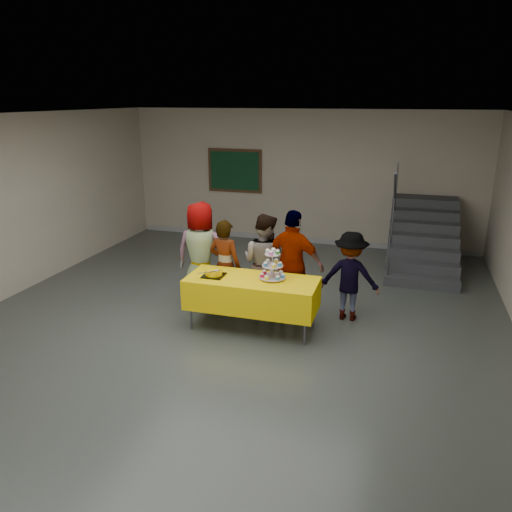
{
  "coord_description": "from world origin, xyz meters",
  "views": [
    {
      "loc": [
        2.27,
        -6.08,
        3.24
      ],
      "look_at": [
        0.3,
        0.49,
        1.05
      ],
      "focal_mm": 35.0,
      "sensor_mm": 36.0,
      "label": 1
    }
  ],
  "objects_px": {
    "bake_table": "(252,293)",
    "bear_cake": "(214,272)",
    "schoolchild_b": "(225,266)",
    "schoolchild_d": "(293,265)",
    "noticeboard": "(235,171)",
    "schoolchild_a": "(201,253)",
    "schoolchild_c": "(264,263)",
    "staircase": "(422,240)",
    "schoolchild_e": "(350,276)",
    "cupcake_stand": "(272,267)"
  },
  "relations": [
    {
      "from": "bear_cake",
      "to": "schoolchild_d",
      "type": "relative_size",
      "value": 0.21
    },
    {
      "from": "cupcake_stand",
      "to": "schoolchild_c",
      "type": "bearing_deg",
      "value": 114.88
    },
    {
      "from": "cupcake_stand",
      "to": "bear_cake",
      "type": "relative_size",
      "value": 1.24
    },
    {
      "from": "schoolchild_b",
      "to": "staircase",
      "type": "distance_m",
      "value": 4.48
    },
    {
      "from": "bear_cake",
      "to": "noticeboard",
      "type": "relative_size",
      "value": 0.28
    },
    {
      "from": "staircase",
      "to": "bake_table",
      "type": "bearing_deg",
      "value": -122.04
    },
    {
      "from": "schoolchild_a",
      "to": "staircase",
      "type": "distance_m",
      "value": 4.69
    },
    {
      "from": "cupcake_stand",
      "to": "schoolchild_c",
      "type": "xyz_separation_m",
      "value": [
        -0.3,
        0.66,
        -0.17
      ]
    },
    {
      "from": "schoolchild_b",
      "to": "schoolchild_c",
      "type": "bearing_deg",
      "value": -150.41
    },
    {
      "from": "bear_cake",
      "to": "schoolchild_d",
      "type": "distance_m",
      "value": 1.21
    },
    {
      "from": "schoolchild_e",
      "to": "staircase",
      "type": "relative_size",
      "value": 0.57
    },
    {
      "from": "schoolchild_e",
      "to": "noticeboard",
      "type": "distance_m",
      "value": 5.12
    },
    {
      "from": "bear_cake",
      "to": "schoolchild_b",
      "type": "relative_size",
      "value": 0.24
    },
    {
      "from": "cupcake_stand",
      "to": "staircase",
      "type": "xyz_separation_m",
      "value": [
        2.12,
        3.76,
        -0.45
      ]
    },
    {
      "from": "schoolchild_c",
      "to": "schoolchild_b",
      "type": "bearing_deg",
      "value": 38.21
    },
    {
      "from": "cupcake_stand",
      "to": "schoolchild_e",
      "type": "distance_m",
      "value": 1.26
    },
    {
      "from": "cupcake_stand",
      "to": "schoolchild_a",
      "type": "distance_m",
      "value": 1.51
    },
    {
      "from": "schoolchild_b",
      "to": "staircase",
      "type": "xyz_separation_m",
      "value": [
        3.01,
        3.31,
        -0.25
      ]
    },
    {
      "from": "bear_cake",
      "to": "noticeboard",
      "type": "height_order",
      "value": "noticeboard"
    },
    {
      "from": "schoolchild_a",
      "to": "schoolchild_b",
      "type": "height_order",
      "value": "schoolchild_a"
    },
    {
      "from": "bake_table",
      "to": "schoolchild_b",
      "type": "relative_size",
      "value": 1.28
    },
    {
      "from": "schoolchild_d",
      "to": "noticeboard",
      "type": "bearing_deg",
      "value": -49.51
    },
    {
      "from": "schoolchild_a",
      "to": "schoolchild_d",
      "type": "height_order",
      "value": "schoolchild_a"
    },
    {
      "from": "schoolchild_a",
      "to": "schoolchild_b",
      "type": "xyz_separation_m",
      "value": [
        0.48,
        -0.19,
        -0.1
      ]
    },
    {
      "from": "bake_table",
      "to": "schoolchild_d",
      "type": "distance_m",
      "value": 0.81
    },
    {
      "from": "cupcake_stand",
      "to": "bear_cake",
      "type": "xyz_separation_m",
      "value": [
        -0.84,
        -0.13,
        -0.11
      ]
    },
    {
      "from": "bake_table",
      "to": "noticeboard",
      "type": "relative_size",
      "value": 1.45
    },
    {
      "from": "schoolchild_e",
      "to": "cupcake_stand",
      "type": "bearing_deg",
      "value": 35.19
    },
    {
      "from": "schoolchild_b",
      "to": "staircase",
      "type": "relative_size",
      "value": 0.61
    },
    {
      "from": "cupcake_stand",
      "to": "bake_table",
      "type": "bearing_deg",
      "value": -164.36
    },
    {
      "from": "schoolchild_e",
      "to": "schoolchild_d",
      "type": "bearing_deg",
      "value": 11.85
    },
    {
      "from": "bear_cake",
      "to": "noticeboard",
      "type": "bearing_deg",
      "value": 105.42
    },
    {
      "from": "bear_cake",
      "to": "schoolchild_c",
      "type": "distance_m",
      "value": 0.95
    },
    {
      "from": "schoolchild_d",
      "to": "staircase",
      "type": "height_order",
      "value": "staircase"
    },
    {
      "from": "bear_cake",
      "to": "staircase",
      "type": "bearing_deg",
      "value": 52.65
    },
    {
      "from": "bake_table",
      "to": "bear_cake",
      "type": "xyz_separation_m",
      "value": [
        -0.56,
        -0.05,
        0.27
      ]
    },
    {
      "from": "cupcake_stand",
      "to": "schoolchild_a",
      "type": "relative_size",
      "value": 0.27
    },
    {
      "from": "bear_cake",
      "to": "schoolchild_c",
      "type": "relative_size",
      "value": 0.23
    },
    {
      "from": "schoolchild_c",
      "to": "bear_cake",
      "type": "bearing_deg",
      "value": 74.01
    },
    {
      "from": "schoolchild_c",
      "to": "schoolchild_d",
      "type": "distance_m",
      "value": 0.51
    },
    {
      "from": "schoolchild_d",
      "to": "noticeboard",
      "type": "height_order",
      "value": "noticeboard"
    },
    {
      "from": "schoolchild_d",
      "to": "schoolchild_e",
      "type": "xyz_separation_m",
      "value": [
        0.84,
        0.15,
        -0.15
      ]
    },
    {
      "from": "bake_table",
      "to": "schoolchild_e",
      "type": "distance_m",
      "value": 1.51
    },
    {
      "from": "schoolchild_d",
      "to": "staircase",
      "type": "xyz_separation_m",
      "value": [
        1.94,
        3.23,
        -0.34
      ]
    },
    {
      "from": "schoolchild_a",
      "to": "schoolchild_e",
      "type": "distance_m",
      "value": 2.39
    },
    {
      "from": "bake_table",
      "to": "schoolchild_b",
      "type": "height_order",
      "value": "schoolchild_b"
    },
    {
      "from": "noticeboard",
      "to": "schoolchild_e",
      "type": "bearing_deg",
      "value": -51.02
    },
    {
      "from": "cupcake_stand",
      "to": "schoolchild_b",
      "type": "distance_m",
      "value": 1.01
    },
    {
      "from": "schoolchild_c",
      "to": "schoolchild_d",
      "type": "xyz_separation_m",
      "value": [
        0.49,
        -0.13,
        0.06
      ]
    },
    {
      "from": "bear_cake",
      "to": "cupcake_stand",
      "type": "bearing_deg",
      "value": 8.46
    }
  ]
}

